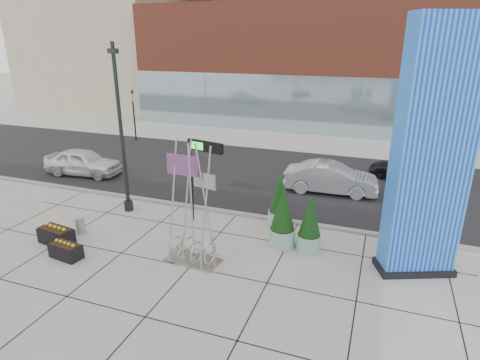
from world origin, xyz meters
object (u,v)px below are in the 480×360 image
(overhead_street_sign, at_px, (204,152))
(car_silver_mid, at_px, (331,178))
(car_white_west, at_px, (83,162))
(lamp_post, at_px, (123,147))
(public_art_sculpture, at_px, (192,231))
(concrete_bollard, at_px, (80,226))
(blue_pylon, at_px, (431,159))

(overhead_street_sign, xyz_separation_m, car_silver_mid, (4.87, 5.70, -2.51))
(car_silver_mid, bearing_deg, car_white_west, 95.44)
(lamp_post, bearing_deg, car_white_west, 147.52)
(car_white_west, bearing_deg, car_silver_mid, -87.37)
(lamp_post, distance_m, public_art_sculpture, 6.36)
(overhead_street_sign, bearing_deg, public_art_sculpture, -60.56)
(public_art_sculpture, bearing_deg, concrete_bollard, -177.02)
(concrete_bollard, bearing_deg, car_white_west, 129.15)
(overhead_street_sign, bearing_deg, car_silver_mid, 62.35)
(car_silver_mid, bearing_deg, public_art_sculpture, 154.00)
(blue_pylon, xyz_separation_m, car_silver_mid, (-3.98, 6.86, -3.44))
(concrete_bollard, relative_size, car_white_west, 0.16)
(concrete_bollard, height_order, overhead_street_sign, overhead_street_sign)
(blue_pylon, distance_m, concrete_bollard, 14.12)
(public_art_sculpture, xyz_separation_m, car_white_west, (-10.92, 6.89, -0.44))
(lamp_post, relative_size, overhead_street_sign, 2.04)
(car_white_west, bearing_deg, blue_pylon, -109.72)
(concrete_bollard, relative_size, overhead_street_sign, 0.19)
(blue_pylon, height_order, overhead_street_sign, blue_pylon)
(car_white_west, distance_m, car_silver_mid, 14.94)
(car_white_west, bearing_deg, public_art_sculpture, -127.87)
(blue_pylon, xyz_separation_m, car_white_west, (-18.77, 4.72, -3.46))
(blue_pylon, distance_m, car_silver_mid, 8.65)
(blue_pylon, distance_m, overhead_street_sign, 8.98)
(lamp_post, bearing_deg, public_art_sculpture, -32.03)
(concrete_bollard, xyz_separation_m, car_white_west, (-5.33, 6.54, 0.43))
(car_white_west, bearing_deg, concrete_bollard, -146.45)
(car_silver_mid, bearing_deg, overhead_street_sign, 136.72)
(public_art_sculpture, relative_size, car_silver_mid, 0.95)
(blue_pylon, relative_size, car_white_west, 1.88)
(public_art_sculpture, height_order, car_silver_mid, public_art_sculpture)
(car_white_west, relative_size, car_silver_mid, 0.95)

